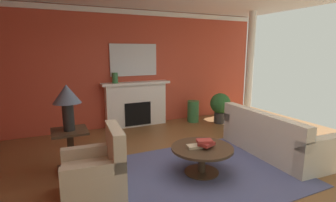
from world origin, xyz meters
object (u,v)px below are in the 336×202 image
fireplace (136,105)px  sofa (273,139)px  armchair_near_window (96,174)px  potted_plant (220,106)px  coffee_table (202,154)px  table_lamp (67,99)px  mantel_mirror (134,60)px  side_table (71,148)px  vase_mantel_left (115,78)px  vase_tall_corner (193,111)px

fireplace → sofa: 3.45m
armchair_near_window → potted_plant: size_ratio=1.14×
armchair_near_window → potted_plant: (3.76, 2.25, 0.19)m
fireplace → coffee_table: bearing=-88.5°
table_lamp → potted_plant: (3.99, 1.32, -0.73)m
mantel_mirror → potted_plant: bearing=-21.6°
fireplace → table_lamp: size_ratio=2.40×
armchair_near_window → side_table: 0.97m
armchair_near_window → table_lamp: 1.33m
table_lamp → vase_mantel_left: (1.27, 2.00, 0.08)m
fireplace → side_table: size_ratio=2.57×
vase_tall_corner → potted_plant: size_ratio=0.72×
table_lamp → vase_mantel_left: table_lamp is taller
fireplace → vase_tall_corner: size_ratio=3.02×
armchair_near_window → side_table: (-0.24, 0.94, 0.09)m
armchair_near_window → table_lamp: bearing=104.2°
vase_tall_corner → table_lamp: bearing=-152.7°
table_lamp → vase_tall_corner: 3.93m
sofa → vase_mantel_left: (-2.31, 2.91, 1.01)m
fireplace → vase_tall_corner: bearing=-10.8°
mantel_mirror → sofa: 3.83m
table_lamp → vase_tall_corner: table_lamp is taller
armchair_near_window → vase_mantel_left: size_ratio=3.64×
mantel_mirror → potted_plant: (2.17, -0.86, -1.24)m
fireplace → table_lamp: (-1.82, -2.05, 0.67)m
sofa → table_lamp: (-3.58, 0.91, 0.93)m
armchair_near_window → fireplace: bearing=62.0°
mantel_mirror → coffee_table: mantel_mirror is taller
armchair_near_window → table_lamp: size_ratio=1.27×
sofa → potted_plant: size_ratio=2.58×
fireplace → side_table: 2.75m
vase_tall_corner → potted_plant: potted_plant is taller
fireplace → vase_mantel_left: bearing=-174.9°
vase_mantel_left → potted_plant: vase_mantel_left is taller
fireplace → mantel_mirror: 1.19m
side_table → potted_plant: potted_plant is taller
vase_mantel_left → armchair_near_window: bearing=-109.4°
mantel_mirror → fireplace: bearing=-90.0°
side_table → sofa: bearing=-14.2°
side_table → vase_mantel_left: vase_mantel_left is taller
sofa → mantel_mirror: bearing=119.7°
fireplace → vase_mantel_left: (-0.55, -0.05, 0.75)m
vase_tall_corner → vase_mantel_left: size_ratio=2.28×
sofa → potted_plant: 2.27m
coffee_table → table_lamp: table_lamp is taller
side_table → armchair_near_window: bearing=-75.8°
potted_plant → side_table: bearing=-161.8°
sofa → vase_tall_corner: sofa is taller
sofa → side_table: bearing=165.8°
vase_mantel_left → potted_plant: 2.92m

